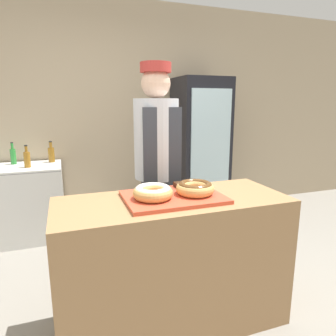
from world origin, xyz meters
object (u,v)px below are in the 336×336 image
(serving_tray, at_px, (173,197))
(brownie_back_left, at_px, (149,188))
(chest_freezer, at_px, (17,203))
(donut_chocolate_glaze, at_px, (195,188))
(brownie_back_right, at_px, (181,185))
(bottle_amber, at_px, (51,154))
(bottle_green, at_px, (13,156))
(bottle_amber_b, at_px, (27,159))
(beverage_fridge, at_px, (200,149))
(donut_light_glaze, at_px, (153,192))
(baker_person, at_px, (157,167))

(serving_tray, relative_size, brownie_back_left, 7.45)
(brownie_back_left, relative_size, chest_freezer, 0.09)
(donut_chocolate_glaze, xyz_separation_m, brownie_back_right, (-0.03, 0.18, -0.03))
(brownie_back_right, bearing_deg, chest_freezer, 128.30)
(bottle_amber, xyz_separation_m, bottle_green, (-0.39, 0.01, 0.00))
(donut_chocolate_glaze, height_order, bottle_amber_b, bottle_amber_b)
(donut_chocolate_glaze, height_order, chest_freezer, donut_chocolate_glaze)
(brownie_back_right, height_order, beverage_fridge, beverage_fridge)
(serving_tray, bearing_deg, bottle_amber_b, 120.73)
(serving_tray, bearing_deg, bottle_green, 121.15)
(brownie_back_left, distance_m, bottle_amber, 1.88)
(donut_light_glaze, distance_m, donut_chocolate_glaze, 0.28)
(beverage_fridge, xyz_separation_m, bottle_amber_b, (-2.03, -0.07, 0.01))
(baker_person, distance_m, chest_freezer, 1.77)
(donut_chocolate_glaze, relative_size, bottle_green, 1.01)
(donut_light_glaze, xyz_separation_m, bottle_amber, (-0.63, 1.95, -0.04))
(bottle_green, bearing_deg, donut_light_glaze, -62.26)
(donut_light_glaze, bearing_deg, brownie_back_left, 82.29)
(donut_chocolate_glaze, distance_m, baker_person, 0.66)
(brownie_back_left, relative_size, brownie_back_right, 1.00)
(brownie_back_right, bearing_deg, serving_tray, -125.24)
(brownie_back_left, xyz_separation_m, bottle_amber, (-0.66, 1.76, -0.01))
(bottle_amber, relative_size, bottle_green, 0.99)
(serving_tray, xyz_separation_m, brownie_back_left, (-0.12, 0.16, 0.03))
(donut_light_glaze, xyz_separation_m, beverage_fridge, (1.16, 1.79, -0.06))
(serving_tray, distance_m, chest_freezer, 2.17)
(baker_person, distance_m, beverage_fridge, 1.47)
(chest_freezer, distance_m, bottle_amber, 0.64)
(bottle_amber, xyz_separation_m, bottle_amber_b, (-0.23, -0.23, -0.00))
(donut_chocolate_glaze, height_order, beverage_fridge, beverage_fridge)
(serving_tray, bearing_deg, donut_chocolate_glaze, -8.89)
(chest_freezer, bearing_deg, serving_tray, -56.88)
(baker_person, height_order, bottle_amber_b, baker_person)
(chest_freezer, bearing_deg, beverage_fridge, -0.17)
(brownie_back_left, bearing_deg, donut_chocolate_glaze, -35.91)
(brownie_back_right, relative_size, bottle_amber_b, 0.35)
(donut_light_glaze, height_order, bottle_amber, bottle_amber)
(baker_person, height_order, chest_freezer, baker_person)
(donut_light_glaze, bearing_deg, bottle_amber_b, 116.80)
(donut_chocolate_glaze, xyz_separation_m, bottle_green, (-1.31, 1.96, -0.04))
(bottle_amber_b, bearing_deg, brownie_back_right, -53.76)
(bottle_amber, bearing_deg, bottle_amber_b, -135.11)
(serving_tray, relative_size, bottle_amber, 2.55)
(brownie_back_right, height_order, baker_person, baker_person)
(bottle_amber, distance_m, bottle_amber_b, 0.33)
(serving_tray, relative_size, bottle_green, 2.52)
(brownie_back_left, height_order, chest_freezer, brownie_back_left)
(donut_light_glaze, relative_size, brownie_back_left, 2.97)
(bottle_amber, bearing_deg, donut_chocolate_glaze, -64.81)
(donut_light_glaze, xyz_separation_m, chest_freezer, (-1.02, 1.79, -0.54))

